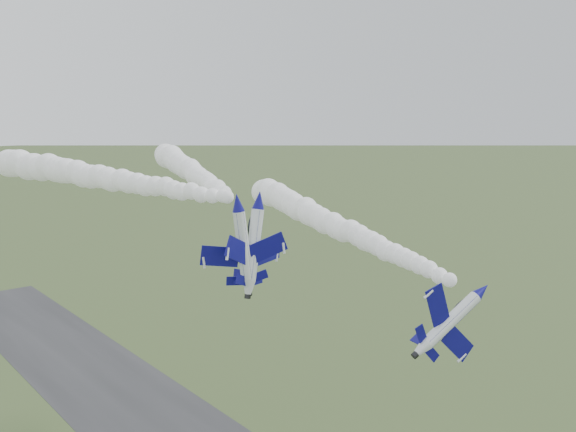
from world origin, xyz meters
The scene contains 6 objects.
jet_lead centered at (12.67, -5.30, 35.50)m, with size 5.98×12.47×8.74m.
smoke_trail_jet_lead centered at (19.19, 26.12, 37.92)m, with size 4.80×57.91×4.80m, color white, non-canonical shape.
jet_pair_left centered at (-3.22, 20.34, 44.17)m, with size 11.33×13.10×3.42m.
smoke_trail_jet_pair_left centered at (11.02, 57.22, 44.85)m, with size 5.14×72.09×5.14m, color white, non-canonical shape.
jet_pair_right centered at (0.43, 20.58, 44.15)m, with size 11.73×13.90×4.08m.
smoke_trail_jet_pair_right centered at (-8.86, 49.12, 45.40)m, with size 4.81×52.23×4.81m, color white, non-canonical shape.
Camera 1 is at (-48.63, -46.08, 55.80)m, focal length 40.00 mm.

